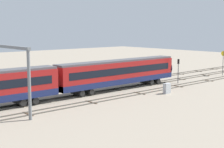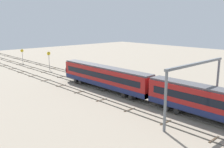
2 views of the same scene
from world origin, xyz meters
name	(u,v)px [view 1 (image 1 of 2)]	position (x,y,z in m)	size (l,w,h in m)	color
ground_plane	(97,93)	(0.00, 0.00, 0.00)	(188.31, 188.31, 0.00)	gray
track_near_foreground	(117,97)	(0.00, -4.78, 0.07)	(172.31, 2.40, 0.16)	#59544C
track_with_train	(97,93)	(0.00, 0.00, 0.07)	(172.31, 2.40, 0.16)	#59544C
track_middle	(79,88)	(0.00, 4.78, 0.07)	(172.31, 2.40, 0.16)	#59544C
overhead_gantry	(2,62)	(-15.27, 0.03, 5.97)	(0.40, 14.97, 8.15)	slate
speed_sign_near_foreground	(223,59)	(32.74, -2.79, 3.58)	(0.14, 1.09, 5.30)	#4C4C51
signal_light_trackside_departure	(178,67)	(17.13, -2.79, 2.96)	(0.31, 0.32, 4.53)	#4C4C51
relay_cabinet	(167,88)	(7.99, -7.64, 0.81)	(1.19, 0.64, 1.62)	#B2B7BC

